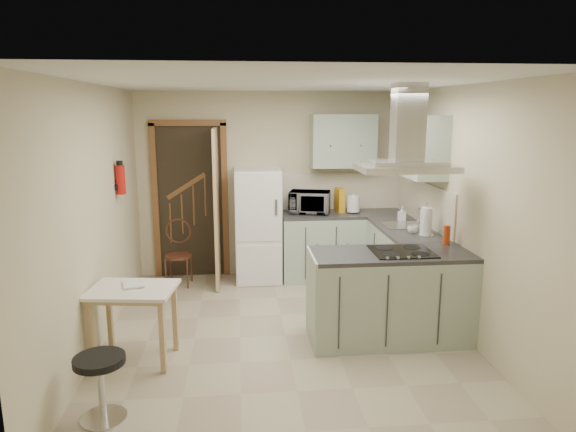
{
  "coord_description": "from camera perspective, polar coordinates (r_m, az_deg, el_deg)",
  "views": [
    {
      "loc": [
        -0.44,
        -4.86,
        2.25
      ],
      "look_at": [
        0.07,
        0.45,
        1.15
      ],
      "focal_mm": 32.0,
      "sensor_mm": 36.0,
      "label": 1
    }
  ],
  "objects": [
    {
      "name": "drop_leaf_table",
      "position": [
        4.94,
        -16.68,
        -11.49
      ],
      "size": [
        0.81,
        0.65,
        0.7
      ],
      "primitive_type": "cube",
      "rotation": [
        0.0,
        0.0,
        -0.13
      ],
      "color": "tan",
      "rests_on": "floor"
    },
    {
      "name": "paper_towel",
      "position": [
        5.82,
        15.11,
        -0.55
      ],
      "size": [
        0.14,
        0.14,
        0.32
      ],
      "primitive_type": "cylinder",
      "rotation": [
        0.0,
        0.0,
        0.13
      ],
      "color": "silver",
      "rests_on": "counter_right"
    },
    {
      "name": "kettle",
      "position": [
        6.91,
        7.28,
        1.37
      ],
      "size": [
        0.22,
        0.22,
        0.25
      ],
      "primitive_type": "cylinder",
      "rotation": [
        0.0,
        0.0,
        0.31
      ],
      "color": "white",
      "rests_on": "counter_back"
    },
    {
      "name": "cup",
      "position": [
        5.9,
        13.67,
        -1.46
      ],
      "size": [
        0.14,
        0.14,
        0.09
      ],
      "primitive_type": "imported",
      "rotation": [
        0.0,
        0.0,
        0.25
      ],
      "color": "silver",
      "rests_on": "counter_right"
    },
    {
      "name": "splashback",
      "position": [
        7.17,
        5.83,
        2.78
      ],
      "size": [
        1.68,
        0.02,
        0.5
      ],
      "primitive_type": "cube",
      "color": "beige",
      "rests_on": "counter_back"
    },
    {
      "name": "stool",
      "position": [
        4.21,
        -20.03,
        -17.48
      ],
      "size": [
        0.38,
        0.38,
        0.5
      ],
      "primitive_type": "cylinder",
      "rotation": [
        0.0,
        0.0,
        -0.01
      ],
      "color": "black",
      "rests_on": "floor"
    },
    {
      "name": "book",
      "position": [
        4.87,
        -17.91,
        -6.8
      ],
      "size": [
        0.24,
        0.29,
        0.11
      ],
      "primitive_type": "imported",
      "rotation": [
        0.0,
        0.0,
        0.24
      ],
      "color": "maroon",
      "rests_on": "drop_leaf_table"
    },
    {
      "name": "sink",
      "position": [
        6.27,
        12.66,
        -1.02
      ],
      "size": [
        0.45,
        0.4,
        0.01
      ],
      "primitive_type": "cube",
      "color": "silver",
      "rests_on": "counter_right"
    },
    {
      "name": "soap_bottle",
      "position": [
        6.51,
        12.53,
        0.23
      ],
      "size": [
        0.08,
        0.09,
        0.18
      ],
      "primitive_type": "imported",
      "rotation": [
        0.0,
        0.0,
        -0.01
      ],
      "color": "#B9B8C5",
      "rests_on": "counter_right"
    },
    {
      "name": "doorway",
      "position": [
        7.06,
        -10.78,
        1.67
      ],
      "size": [
        1.1,
        0.12,
        2.1
      ],
      "primitive_type": "cube",
      "color": "brown",
      "rests_on": "floor"
    },
    {
      "name": "counter_back",
      "position": [
        6.99,
        3.76,
        -3.3
      ],
      "size": [
        1.08,
        0.6,
        0.9
      ],
      "primitive_type": "cube",
      "color": "#9EB2A0",
      "rests_on": "floor"
    },
    {
      "name": "left_wall",
      "position": [
        5.14,
        -20.72,
        -0.32
      ],
      "size": [
        0.0,
        4.2,
        4.2
      ],
      "primitive_type": "plane",
      "rotation": [
        1.57,
        0.0,
        1.57
      ],
      "color": "beige",
      "rests_on": "floor"
    },
    {
      "name": "microwave",
      "position": [
        6.87,
        2.42,
        1.55
      ],
      "size": [
        0.6,
        0.48,
        0.29
      ],
      "primitive_type": "imported",
      "rotation": [
        0.0,
        0.0,
        -0.25
      ],
      "color": "black",
      "rests_on": "counter_back"
    },
    {
      "name": "peninsula",
      "position": [
        5.22,
        11.28,
        -8.74
      ],
      "size": [
        1.55,
        0.65,
        0.9
      ],
      "primitive_type": "cube",
      "color": "#9EB2A0",
      "rests_on": "floor"
    },
    {
      "name": "counter_right",
      "position": [
        6.54,
        12.01,
        -4.57
      ],
      "size": [
        0.6,
        1.95,
        0.9
      ],
      "primitive_type": "cube",
      "color": "#9EB2A0",
      "rests_on": "floor"
    },
    {
      "name": "fridge",
      "position": [
        6.83,
        -3.35,
        -1.05
      ],
      "size": [
        0.6,
        0.6,
        1.5
      ],
      "primitive_type": "cube",
      "color": "white",
      "rests_on": "floor"
    },
    {
      "name": "right_wall",
      "position": [
        5.44,
        18.91,
        0.43
      ],
      "size": [
        0.0,
        4.2,
        4.2
      ],
      "primitive_type": "plane",
      "rotation": [
        1.57,
        0.0,
        -1.57
      ],
      "color": "beige",
      "rests_on": "floor"
    },
    {
      "name": "bentwood_chair",
      "position": [
        6.84,
        -12.09,
        -4.37
      ],
      "size": [
        0.38,
        0.38,
        0.78
      ],
      "primitive_type": "cube",
      "rotation": [
        0.0,
        0.0,
        -0.1
      ],
      "color": "#532E1B",
      "rests_on": "floor"
    },
    {
      "name": "wall_cabinet_right",
      "position": [
        6.08,
        14.48,
        7.52
      ],
      "size": [
        0.35,
        0.9,
        0.7
      ],
      "primitive_type": "cube",
      "color": "#9EB2A0",
      "rests_on": "right_wall"
    },
    {
      "name": "hob",
      "position": [
        5.11,
        12.56,
        -3.87
      ],
      "size": [
        0.58,
        0.5,
        0.01
      ],
      "primitive_type": "cube",
      "color": "black",
      "rests_on": "peninsula"
    },
    {
      "name": "ceiling",
      "position": [
        4.88,
        -0.34,
        14.58
      ],
      "size": [
        4.2,
        4.2,
        0.0
      ],
      "primitive_type": "plane",
      "rotation": [
        3.14,
        0.0,
        0.0
      ],
      "color": "silver",
      "rests_on": "back_wall"
    },
    {
      "name": "extractor_hood",
      "position": [
        4.96,
        12.97,
        5.22
      ],
      "size": [
        0.9,
        0.55,
        0.1
      ],
      "primitive_type": "cube",
      "color": "silver",
      "rests_on": "ceiling"
    },
    {
      "name": "floor",
      "position": [
        5.37,
        -0.3,
        -13.1
      ],
      "size": [
        4.2,
        4.2,
        0.0
      ],
      "primitive_type": "plane",
      "color": "tan",
      "rests_on": "ground"
    },
    {
      "name": "fire_extinguisher",
      "position": [
        5.95,
        -18.11,
        3.84
      ],
      "size": [
        0.1,
        0.1,
        0.32
      ],
      "primitive_type": "cylinder",
      "color": "#B2140F",
      "rests_on": "left_wall"
    },
    {
      "name": "back_wall",
      "position": [
        7.04,
        -1.86,
        3.49
      ],
      "size": [
        3.6,
        0.0,
        3.6
      ],
      "primitive_type": "plane",
      "rotation": [
        1.57,
        0.0,
        0.0
      ],
      "color": "beige",
      "rests_on": "floor"
    },
    {
      "name": "wall_cabinet_back",
      "position": [
        6.94,
        6.14,
        8.29
      ],
      "size": [
        0.85,
        0.35,
        0.7
      ],
      "primitive_type": "cube",
      "color": "#9EB2A0",
      "rests_on": "back_wall"
    },
    {
      "name": "red_bottle",
      "position": [
        5.5,
        17.22,
        -2.03
      ],
      "size": [
        0.09,
        0.09,
        0.2
      ],
      "primitive_type": "cylinder",
      "rotation": [
        0.0,
        0.0,
        -0.29
      ],
      "color": "#C43C10",
      "rests_on": "peninsula"
    },
    {
      "name": "cereal_box",
      "position": [
        6.99,
        5.77,
        1.79
      ],
      "size": [
        0.11,
        0.22,
        0.32
      ],
      "primitive_type": "cube",
      "rotation": [
        0.0,
        0.0,
        0.13
      ],
      "color": "orange",
      "rests_on": "counter_back"
    }
  ]
}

